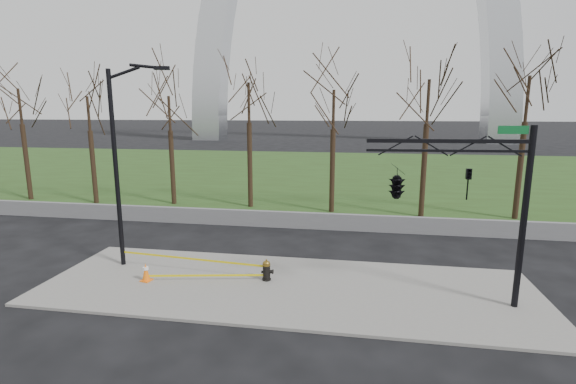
% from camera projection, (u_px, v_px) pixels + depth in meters
% --- Properties ---
extents(ground, '(500.00, 500.00, 0.00)m').
position_uv_depth(ground, '(286.00, 288.00, 15.37)').
color(ground, black).
rests_on(ground, ground).
extents(sidewalk, '(18.00, 6.00, 0.10)m').
position_uv_depth(sidewalk, '(286.00, 287.00, 15.36)').
color(sidewalk, slate).
rests_on(sidewalk, ground).
extents(grass_strip, '(120.00, 40.00, 0.06)m').
position_uv_depth(grass_strip, '(334.00, 171.00, 44.39)').
color(grass_strip, '#263E16').
rests_on(grass_strip, ground).
extents(guardrail, '(60.00, 0.30, 0.90)m').
position_uv_depth(guardrail, '(311.00, 221.00, 23.02)').
color(guardrail, '#59595B').
rests_on(guardrail, ground).
extents(tree_row, '(36.84, 4.00, 9.10)m').
position_uv_depth(tree_row, '(248.00, 140.00, 26.84)').
color(tree_row, black).
rests_on(tree_row, ground).
extents(fire_hydrant, '(0.50, 0.33, 0.82)m').
position_uv_depth(fire_hydrant, '(267.00, 271.00, 15.79)').
color(fire_hydrant, black).
rests_on(fire_hydrant, sidewalk).
extents(traffic_cone, '(0.44, 0.44, 0.71)m').
position_uv_depth(traffic_cone, '(146.00, 272.00, 15.72)').
color(traffic_cone, orange).
rests_on(traffic_cone, sidewalk).
extents(street_light, '(2.31, 0.92, 8.21)m').
position_uv_depth(street_light, '(121.00, 155.00, 16.65)').
color(street_light, black).
rests_on(street_light, ground).
extents(traffic_signal_mast, '(5.09, 2.52, 6.00)m').
position_uv_depth(traffic_signal_mast, '(421.00, 184.00, 13.24)').
color(traffic_signal_mast, black).
rests_on(traffic_signal_mast, ground).
extents(caution_tape, '(6.28, 1.47, 0.42)m').
position_uv_depth(caution_tape, '(197.00, 266.00, 16.25)').
color(caution_tape, yellow).
rests_on(caution_tape, ground).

